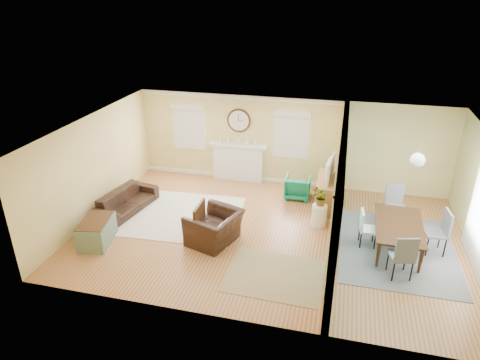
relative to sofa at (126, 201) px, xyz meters
The scene contains 27 objects.
floor 3.88m from the sofa, ahead, with size 9.00×9.00×0.00m, color #935629.
wall_back 4.86m from the sofa, 35.63° to the left, with size 9.00×0.02×2.60m, color tan.
wall_front 5.14m from the sofa, 39.93° to the right, with size 9.00×0.02×2.60m, color tan.
wall_left 1.22m from the sofa, 160.01° to the right, with size 0.02×6.00×2.60m, color tan.
ceiling 4.51m from the sofa, ahead, with size 9.00×6.00×0.02m, color white.
partition 5.48m from the sofa, ahead, with size 0.17×6.00×2.60m.
fireplace 3.56m from the sofa, 48.27° to the left, with size 1.70×0.30×1.17m.
wall_clock 3.94m from the sofa, 49.18° to the left, with size 0.70×0.07×0.70m.
window_left 3.15m from the sofa, 73.39° to the left, with size 1.05×0.13×1.42m.
window_right 4.96m from the sofa, 34.82° to the left, with size 1.05×0.13×1.42m.
pendant 7.13m from the sofa, ahead, with size 0.30×0.30×0.55m.
rug_cream 1.52m from the sofa, ahead, with size 2.94×2.55×0.02m, color beige.
rug_jute 4.64m from the sofa, 22.96° to the right, with size 1.94×1.59×0.01m, color tan.
rug_grey 6.79m from the sofa, ahead, with size 2.52×3.15×0.01m, color slate.
sofa is the anchor object (origin of this frame).
eames_chair 2.83m from the sofa, 18.05° to the right, with size 1.15×1.01×0.75m, color black.
green_chair 4.66m from the sofa, 23.91° to the left, with size 0.68×0.70×0.63m, color #1E7763.
trunk 1.56m from the sofa, 87.35° to the right, with size 0.80×1.10×0.58m.
credenza 5.28m from the sofa, 17.13° to the left, with size 0.49×1.43×0.80m.
tv 5.32m from the sofa, 17.19° to the left, with size 1.02×0.13×0.59m, color black.
garden_stool 5.00m from the sofa, ahead, with size 0.37×0.37×0.54m, color white.
potted_plant 5.02m from the sofa, ahead, with size 0.40×0.34×0.44m, color #337F33.
dining_table 6.78m from the sofa, ahead, with size 1.82×1.01×0.64m, color #492610.
dining_chair_n 6.85m from the sofa, ahead, with size 0.58×0.58×1.04m.
dining_chair_s 6.83m from the sofa, 10.10° to the right, with size 0.55×0.55×1.01m.
dining_chair_w 6.11m from the sofa, ahead, with size 0.41×0.41×0.87m.
dining_chair_e 7.53m from the sofa, ahead, with size 0.51×0.51×1.04m.
Camera 1 is at (1.45, -8.71, 5.44)m, focal length 32.00 mm.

